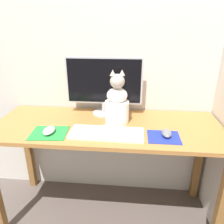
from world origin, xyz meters
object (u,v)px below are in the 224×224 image
(computer_mouse_left, at_px, (49,130))
(computer_mouse_right, at_px, (166,133))
(cat, at_px, (117,104))
(keyboard, at_px, (107,133))
(monitor, at_px, (104,84))

(computer_mouse_left, xyz_separation_m, computer_mouse_right, (0.69, 0.03, 0.00))
(computer_mouse_right, bearing_deg, cat, 151.10)
(keyboard, relative_size, cat, 1.24)
(cat, bearing_deg, computer_mouse_left, -162.90)
(computer_mouse_right, distance_m, cat, 0.36)
(computer_mouse_left, height_order, computer_mouse_right, computer_mouse_right)
(keyboard, distance_m, computer_mouse_left, 0.35)
(cat, bearing_deg, monitor, 115.00)
(computer_mouse_left, bearing_deg, monitor, 49.98)
(monitor, height_order, keyboard, monitor)
(monitor, distance_m, computer_mouse_left, 0.49)
(computer_mouse_left, bearing_deg, keyboard, 2.07)
(monitor, bearing_deg, keyboard, -80.53)
(monitor, bearing_deg, cat, -55.52)
(computer_mouse_left, bearing_deg, cat, 26.57)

